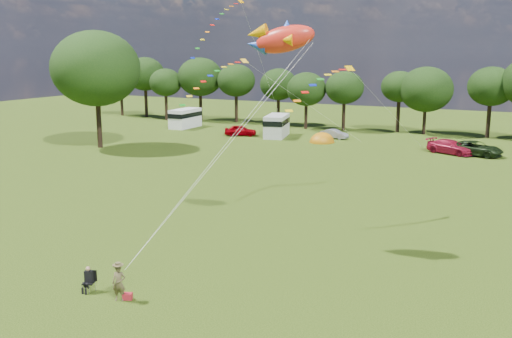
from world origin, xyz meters
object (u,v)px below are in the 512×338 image
at_px(campervan_b, 277,125).
at_px(camp_chair, 89,276).
at_px(big_tree, 96,69).
at_px(car_c, 450,147).
at_px(tent_greyblue, 465,154).
at_px(fish_kite, 280,39).
at_px(car_a, 240,130).
at_px(tent_orange, 322,142).
at_px(car_d, 476,148).
at_px(car_b, 334,134).
at_px(campervan_a, 185,118).
at_px(kite_flyer, 119,283).

xyz_separation_m(campervan_b, camp_chair, (11.98, -48.11, -0.78)).
distance_m(big_tree, car_c, 40.31).
bearing_deg(tent_greyblue, fish_kite, -100.09).
xyz_separation_m(car_a, tent_orange, (11.45, -0.37, -0.69)).
relative_size(big_tree, camp_chair, 10.65).
distance_m(campervan_b, fish_kite, 42.98).
relative_size(car_d, fish_kite, 1.38).
bearing_deg(big_tree, car_b, 39.54).
bearing_deg(car_a, campervan_b, -96.46).
distance_m(campervan_b, camp_chair, 49.59).
bearing_deg(car_c, tent_greyblue, -43.24).
relative_size(car_a, fish_kite, 1.04).
bearing_deg(tent_orange, car_a, 178.17).
bearing_deg(tent_greyblue, campervan_a, 173.36).
height_order(car_b, tent_greyblue, car_b).
bearing_deg(kite_flyer, campervan_a, 100.01).
xyz_separation_m(campervan_a, tent_greyblue, (39.03, -4.54, -1.43)).
xyz_separation_m(big_tree, campervan_a, (-0.54, 18.79, -7.57)).
xyz_separation_m(car_c, kite_flyer, (-8.18, -45.28, 0.08)).
distance_m(car_b, fish_kite, 42.48).
distance_m(big_tree, kite_flyer, 43.60).
height_order(tent_orange, kite_flyer, kite_flyer).
bearing_deg(car_c, kite_flyer, -166.37).
xyz_separation_m(tent_orange, camp_chair, (5.10, -46.32, 0.72)).
bearing_deg(fish_kite, car_a, 108.57).
xyz_separation_m(big_tree, tent_orange, (21.84, 14.84, -9.00)).
bearing_deg(camp_chair, tent_orange, 76.22).
bearing_deg(big_tree, tent_orange, 34.19).
bearing_deg(kite_flyer, tent_greyblue, 57.92).
bearing_deg(car_b, tent_greyblue, -96.01).
bearing_deg(car_b, car_c, -99.55).
relative_size(car_c, fish_kite, 1.23).
xyz_separation_m(car_b, kite_flyer, (6.61, -50.01, 0.25)).
bearing_deg(car_c, campervan_b, 106.11).
relative_size(big_tree, car_b, 3.99).
height_order(big_tree, tent_greyblue, big_tree).
xyz_separation_m(campervan_a, kite_flyer, (29.38, -50.44, -0.61)).
relative_size(car_b, campervan_b, 0.54).
relative_size(car_c, tent_greyblue, 1.60).
xyz_separation_m(car_a, camp_chair, (16.55, -46.69, 0.04)).
distance_m(car_d, campervan_a, 40.45).
distance_m(big_tree, tent_greyblue, 42.01).
height_order(big_tree, campervan_a, big_tree).
bearing_deg(car_d, kite_flyer, 179.88).
distance_m(car_a, tent_greyblue, 28.13).
xyz_separation_m(car_b, campervan_a, (-22.77, 0.43, 0.87)).
bearing_deg(car_d, camp_chair, 177.57).
xyz_separation_m(campervan_a, campervan_b, (15.49, -2.16, 0.07)).
relative_size(car_c, kite_flyer, 3.01).
bearing_deg(big_tree, fish_kite, -33.69).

